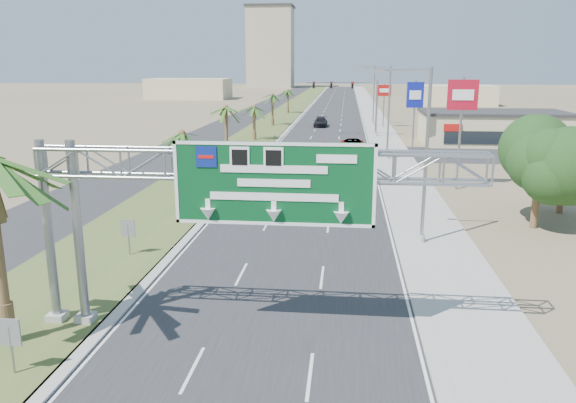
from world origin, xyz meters
The scene contains 29 objects.
road centered at (0.00, 110.00, 0.01)m, with size 12.00×300.00×0.02m, color #28282B.
sidewalk_right centered at (8.50, 110.00, 0.05)m, with size 4.00×300.00×0.10m, color #9E9B93.
median_grass centered at (-10.00, 110.00, 0.06)m, with size 7.00×300.00×0.12m, color #455B28.
opposing_road centered at (-17.00, 110.00, 0.01)m, with size 8.00×300.00×0.02m, color #28282B.
sign_gantry centered at (-1.06, 9.93, 6.06)m, with size 16.75×1.24×7.50m.
palm_row_b centered at (-9.50, 32.00, 4.90)m, with size 3.99×3.99×5.95m.
palm_row_c centered at (-9.50, 48.00, 5.66)m, with size 3.99×3.99×6.75m.
palm_row_d centered at (-9.50, 66.00, 4.42)m, with size 3.99×3.99×5.45m.
palm_row_e centered at (-9.50, 85.00, 5.09)m, with size 3.99×3.99×6.15m.
palm_row_f centered at (-9.50, 110.00, 4.71)m, with size 3.99×3.99×5.75m.
streetlight_near centered at (7.30, 22.00, 4.69)m, with size 3.27×0.44×10.00m.
streetlight_mid centered at (7.30, 52.00, 4.69)m, with size 3.27×0.44×10.00m.
streetlight_far centered at (7.30, 88.00, 4.69)m, with size 3.27×0.44×10.00m.
signal_mast centered at (5.17, 71.97, 4.85)m, with size 10.28×0.71×8.00m.
store_building centered at (22.00, 66.00, 2.00)m, with size 18.00×10.00×4.00m, color #CBBD89.
oak_near centered at (15.00, 26.00, 4.53)m, with size 4.50×4.50×6.80m.
oak_far centered at (18.00, 30.00, 3.82)m, with size 3.50×3.50×5.60m.
median_signback_a centered at (-7.80, 6.00, 1.45)m, with size 0.75×0.08×2.08m.
median_signback_b centered at (-8.50, 18.00, 1.45)m, with size 0.75×0.08×2.08m.
tower_distant centered at (-32.00, 250.00, 17.50)m, with size 20.00×16.00×35.00m, color tan.
building_distant_left centered at (-45.00, 160.00, 3.00)m, with size 24.00×14.00×6.00m, color #CBBD89.
building_distant_right centered at (30.00, 140.00, 2.50)m, with size 20.00×12.00×5.00m, color #CBBD89.
car_left_lane centered at (-3.27, 35.57, 0.74)m, with size 1.75×4.36×1.49m, color black.
car_mid_lane centered at (0.58, 55.33, 0.65)m, with size 1.37×3.93×1.29m, color maroon.
car_right_lane centered at (3.84, 56.06, 0.81)m, with size 2.70×5.86×1.63m, color gray.
car_far centered at (-1.34, 84.52, 0.76)m, with size 2.12×5.23×1.52m, color black.
pole_sign_red_near centered at (12.24, 37.20, 7.22)m, with size 2.40×0.37×9.16m.
pole_sign_blue centered at (11.02, 59.08, 6.25)m, with size 2.02×0.62×8.33m.
pole_sign_red_far centered at (9.00, 84.50, 5.57)m, with size 2.22×0.50×7.13m.
Camera 1 is at (3.01, -9.77, 10.11)m, focal length 35.00 mm.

